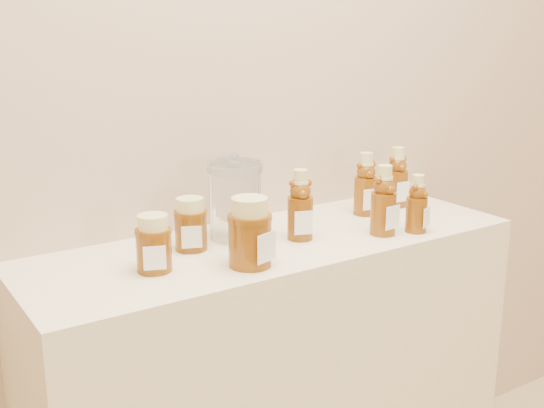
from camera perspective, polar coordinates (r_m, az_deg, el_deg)
wall_back at (r=1.70m, az=-3.49°, el=13.37°), size 3.50×0.02×2.70m
bear_bottle_back_left at (r=1.59m, az=2.39°, el=0.33°), size 0.08×0.08×0.19m
bear_bottle_back_mid at (r=1.81m, az=7.84°, el=2.02°), size 0.08×0.08×0.19m
bear_bottle_back_right at (r=1.91m, az=10.44°, el=2.56°), size 0.07×0.07×0.19m
bear_bottle_front_left at (r=1.65m, az=9.34°, el=0.69°), size 0.07×0.07×0.19m
bear_bottle_front_right at (r=1.69m, az=12.05°, el=0.34°), size 0.07×0.07×0.16m
honey_jar_left at (r=1.42m, az=-9.87°, el=-3.25°), size 0.10×0.10×0.12m
honey_jar_back at (r=1.54m, az=-6.82°, el=-1.67°), size 0.10×0.10×0.12m
honey_jar_front at (r=1.42m, az=-1.87°, el=-2.36°), size 0.12×0.12×0.15m
glass_canister at (r=1.60m, az=-3.09°, el=0.55°), size 0.16×0.16×0.20m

